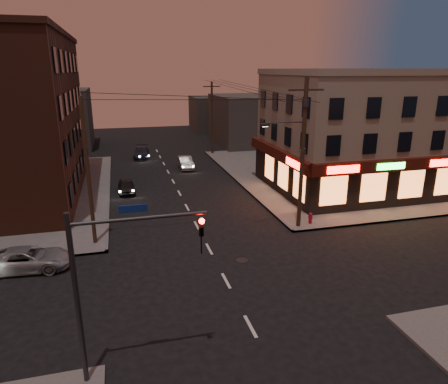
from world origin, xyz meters
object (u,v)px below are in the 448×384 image
object	(u,v)px
suv_cross	(28,259)
sedan_far	(141,152)
sedan_near	(126,186)
fire_hydrant	(310,218)
sedan_mid	(185,162)

from	to	relation	value
suv_cross	sedan_far	xyz separation A→B (m)	(7.92, 28.02, 0.03)
sedan_near	sedan_far	distance (m)	14.85
suv_cross	fire_hydrant	bearing A→B (deg)	-78.51
sedan_near	sedan_far	size ratio (longest dim) A/B	0.76
sedan_mid	fire_hydrant	world-z (taller)	sedan_mid
sedan_near	sedan_far	world-z (taller)	sedan_far
sedan_mid	sedan_near	bearing A→B (deg)	-131.20
suv_cross	sedan_far	world-z (taller)	sedan_far
fire_hydrant	sedan_mid	bearing A→B (deg)	106.71
suv_cross	sedan_near	size ratio (longest dim) A/B	1.31
suv_cross	sedan_far	distance (m)	29.11
suv_cross	sedan_near	bearing A→B (deg)	-17.88
suv_cross	sedan_near	distance (m)	14.50
suv_cross	fire_hydrant	xyz separation A→B (m)	(18.02, 2.00, -0.06)
sedan_near	fire_hydrant	bearing A→B (deg)	-43.86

